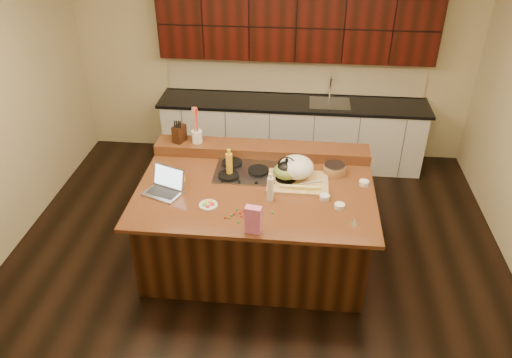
# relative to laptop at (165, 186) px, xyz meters

# --- Properties ---
(room) EXTENTS (5.52, 5.02, 2.72)m
(room) POSITION_rel_laptop_xyz_m (0.89, 0.14, 0.36)
(room) COLOR black
(room) RESTS_ON ground
(island) EXTENTS (2.40, 1.60, 0.92)m
(island) POSITION_rel_laptop_xyz_m (0.89, 0.14, -0.52)
(island) COLOR black
(island) RESTS_ON ground
(back_ledge) EXTENTS (2.40, 0.30, 0.12)m
(back_ledge) POSITION_rel_laptop_xyz_m (0.89, 0.84, -0.01)
(back_ledge) COLOR black
(back_ledge) RESTS_ON island
(cooktop) EXTENTS (0.92, 0.52, 0.05)m
(cooktop) POSITION_rel_laptop_xyz_m (0.89, 0.44, -0.05)
(cooktop) COLOR gray
(cooktop) RESTS_ON island
(back_counter) EXTENTS (3.70, 0.66, 2.40)m
(back_counter) POSITION_rel_laptop_xyz_m (1.19, 2.37, -0.00)
(back_counter) COLOR silver
(back_counter) RESTS_ON ground
(kettle) EXTENTS (0.24, 0.24, 0.18)m
(kettle) POSITION_rel_laptop_xyz_m (1.19, 0.31, 0.07)
(kettle) COLOR black
(kettle) RESTS_ON cooktop
(green_bowl) EXTENTS (0.34, 0.34, 0.15)m
(green_bowl) POSITION_rel_laptop_xyz_m (1.19, 0.31, 0.05)
(green_bowl) COLOR olive
(green_bowl) RESTS_ON cooktop
(laptop) EXTENTS (0.43, 0.39, 0.25)m
(laptop) POSITION_rel_laptop_xyz_m (0.00, 0.00, 0.00)
(laptop) COLOR #B7B7BC
(laptop) RESTS_ON island
(oil_bottle) EXTENTS (0.08, 0.08, 0.27)m
(oil_bottle) POSITION_rel_laptop_xyz_m (0.59, 0.34, 0.07)
(oil_bottle) COLOR yellow
(oil_bottle) RESTS_ON island
(vinegar_bottle) EXTENTS (0.08, 0.08, 0.25)m
(vinegar_bottle) POSITION_rel_laptop_xyz_m (1.05, -0.05, 0.06)
(vinegar_bottle) COLOR silver
(vinegar_bottle) RESTS_ON island
(wooden_tray) EXTENTS (0.63, 0.50, 0.25)m
(wooden_tray) POSITION_rel_laptop_xyz_m (1.29, 0.35, 0.05)
(wooden_tray) COLOR tan
(wooden_tray) RESTS_ON island
(ramekin_a) EXTENTS (0.11, 0.11, 0.04)m
(ramekin_a) POSITION_rel_laptop_xyz_m (1.72, -0.12, -0.04)
(ramekin_a) COLOR white
(ramekin_a) RESTS_ON island
(ramekin_b) EXTENTS (0.10, 0.10, 0.04)m
(ramekin_b) POSITION_rel_laptop_xyz_m (1.58, 0.02, -0.04)
(ramekin_b) COLOR white
(ramekin_b) RESTS_ON island
(ramekin_c) EXTENTS (0.12, 0.12, 0.04)m
(ramekin_c) POSITION_rel_laptop_xyz_m (1.99, 0.32, -0.04)
(ramekin_c) COLOR white
(ramekin_c) RESTS_ON island
(strainer_bowl) EXTENTS (0.24, 0.24, 0.09)m
(strainer_bowl) POSITION_rel_laptop_xyz_m (1.69, 0.51, -0.02)
(strainer_bowl) COLOR #996B3F
(strainer_bowl) RESTS_ON island
(kitchen_timer) EXTENTS (0.09, 0.09, 0.07)m
(kitchen_timer) POSITION_rel_laptop_xyz_m (1.84, -0.35, -0.03)
(kitchen_timer) COLOR silver
(kitchen_timer) RESTS_ON island
(pink_bag) EXTENTS (0.15, 0.10, 0.27)m
(pink_bag) POSITION_rel_laptop_xyz_m (0.94, -0.56, 0.07)
(pink_bag) COLOR pink
(pink_bag) RESTS_ON island
(candy_plate) EXTENTS (0.24, 0.24, 0.01)m
(candy_plate) POSITION_rel_laptop_xyz_m (0.47, -0.20, -0.06)
(candy_plate) COLOR white
(candy_plate) RESTS_ON island
(package_box) EXTENTS (0.11, 0.09, 0.13)m
(package_box) POSITION_rel_laptop_xyz_m (0.10, 0.19, -0.00)
(package_box) COLOR #F8EF57
(package_box) RESTS_ON island
(utensil_crock) EXTENTS (0.13, 0.13, 0.14)m
(utensil_crock) POSITION_rel_laptop_xyz_m (0.16, 0.84, 0.12)
(utensil_crock) COLOR white
(utensil_crock) RESTS_ON back_ledge
(knife_block) EXTENTS (0.15, 0.18, 0.19)m
(knife_block) POSITION_rel_laptop_xyz_m (-0.04, 0.84, 0.15)
(knife_block) COLOR black
(knife_block) RESTS_ON back_ledge
(gumdrop_0) EXTENTS (0.02, 0.02, 0.02)m
(gumdrop_0) POSITION_rel_laptop_xyz_m (0.82, -0.27, -0.06)
(gumdrop_0) COLOR red
(gumdrop_0) RESTS_ON island
(gumdrop_1) EXTENTS (0.02, 0.02, 0.02)m
(gumdrop_1) POSITION_rel_laptop_xyz_m (0.70, -0.39, -0.06)
(gumdrop_1) COLOR #198C26
(gumdrop_1) RESTS_ON island
(gumdrop_2) EXTENTS (0.02, 0.02, 0.02)m
(gumdrop_2) POSITION_rel_laptop_xyz_m (0.90, -0.47, -0.06)
(gumdrop_2) COLOR red
(gumdrop_2) RESTS_ON island
(gumdrop_3) EXTENTS (0.02, 0.02, 0.02)m
(gumdrop_3) POSITION_rel_laptop_xyz_m (0.79, -0.45, -0.06)
(gumdrop_3) COLOR #198C26
(gumdrop_3) RESTS_ON island
(gumdrop_4) EXTENTS (0.02, 0.02, 0.02)m
(gumdrop_4) POSITION_rel_laptop_xyz_m (0.74, -0.32, -0.06)
(gumdrop_4) COLOR red
(gumdrop_4) RESTS_ON island
(gumdrop_5) EXTENTS (0.02, 0.02, 0.02)m
(gumdrop_5) POSITION_rel_laptop_xyz_m (1.09, -0.27, -0.06)
(gumdrop_5) COLOR #198C26
(gumdrop_5) RESTS_ON island
(gumdrop_6) EXTENTS (0.02, 0.02, 0.02)m
(gumdrop_6) POSITION_rel_laptop_xyz_m (0.85, -0.32, -0.06)
(gumdrop_6) COLOR red
(gumdrop_6) RESTS_ON island
(gumdrop_7) EXTENTS (0.02, 0.02, 0.02)m
(gumdrop_7) POSITION_rel_laptop_xyz_m (0.85, -0.28, -0.06)
(gumdrop_7) COLOR #198C26
(gumdrop_7) RESTS_ON island
(gumdrop_8) EXTENTS (0.02, 0.02, 0.02)m
(gumdrop_8) POSITION_rel_laptop_xyz_m (0.66, -0.39, -0.06)
(gumdrop_8) COLOR red
(gumdrop_8) RESTS_ON island
(gumdrop_9) EXTENTS (0.02, 0.02, 0.02)m
(gumdrop_9) POSITION_rel_laptop_xyz_m (0.75, -0.26, -0.06)
(gumdrop_9) COLOR #198C26
(gumdrop_9) RESTS_ON island
(gumdrop_10) EXTENTS (0.02, 0.02, 0.02)m
(gumdrop_10) POSITION_rel_laptop_xyz_m (0.79, -0.30, -0.06)
(gumdrop_10) COLOR red
(gumdrop_10) RESTS_ON island
(gumdrop_11) EXTENTS (0.02, 0.02, 0.02)m
(gumdrop_11) POSITION_rel_laptop_xyz_m (0.71, -0.35, -0.06)
(gumdrop_11) COLOR #198C26
(gumdrop_11) RESTS_ON island
(gumdrop_12) EXTENTS (0.02, 0.02, 0.02)m
(gumdrop_12) POSITION_rel_laptop_xyz_m (0.81, -0.36, -0.06)
(gumdrop_12) COLOR red
(gumdrop_12) RESTS_ON island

